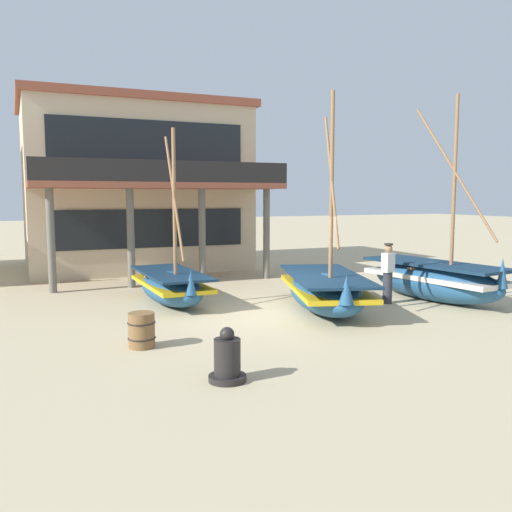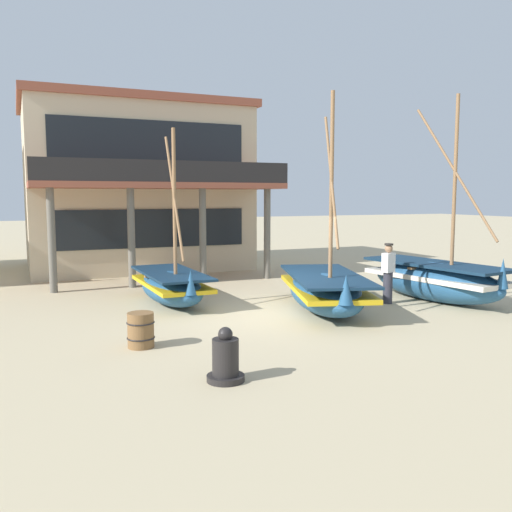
% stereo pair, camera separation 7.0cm
% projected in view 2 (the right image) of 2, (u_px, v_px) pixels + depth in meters
% --- Properties ---
extents(ground_plane, '(120.00, 120.00, 0.00)m').
position_uv_depth(ground_plane, '(272.00, 315.00, 13.83)').
color(ground_plane, tan).
extents(fishing_boat_near_left, '(2.05, 4.59, 5.72)m').
position_uv_depth(fishing_boat_near_left, '(436.00, 279.00, 15.63)').
color(fishing_boat_near_left, '#23517A').
rests_on(fishing_boat_near_left, ground).
extents(fishing_boat_centre_large, '(3.00, 4.66, 5.53)m').
position_uv_depth(fishing_boat_centre_large, '(325.00, 290.00, 14.27)').
color(fishing_boat_centre_large, '#23517A').
rests_on(fishing_boat_centre_large, ground).
extents(fishing_boat_far_right, '(1.51, 3.82, 4.78)m').
position_uv_depth(fishing_boat_far_right, '(171.00, 285.00, 15.25)').
color(fishing_boat_far_right, '#23517A').
rests_on(fishing_boat_far_right, ground).
extents(fisherman_by_hull, '(0.41, 0.32, 1.68)m').
position_uv_depth(fisherman_by_hull, '(388.00, 274.00, 15.24)').
color(fisherman_by_hull, '#33333D').
rests_on(fisherman_by_hull, ground).
extents(capstan_winch, '(0.62, 0.62, 0.90)m').
position_uv_depth(capstan_winch, '(226.00, 360.00, 8.86)').
color(capstan_winch, black).
rests_on(capstan_winch, ground).
extents(wooden_barrel, '(0.56, 0.56, 0.70)m').
position_uv_depth(wooden_barrel, '(141.00, 330.00, 10.84)').
color(wooden_barrel, brown).
rests_on(wooden_barrel, ground).
extents(harbor_building_main, '(8.89, 9.05, 6.80)m').
position_uv_depth(harbor_building_main, '(135.00, 186.00, 22.99)').
color(harbor_building_main, beige).
rests_on(harbor_building_main, ground).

